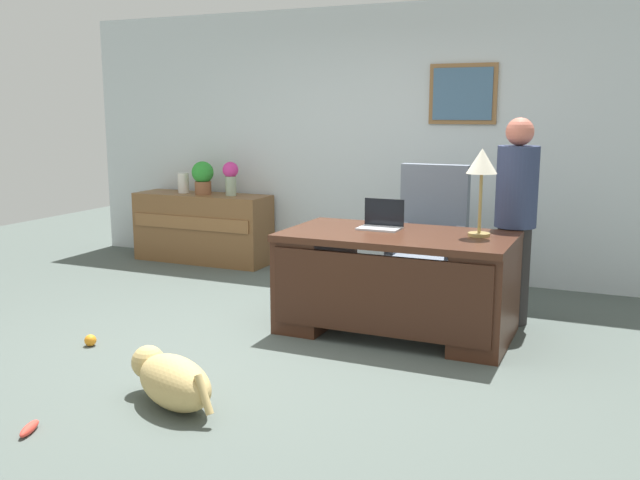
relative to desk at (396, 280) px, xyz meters
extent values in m
plane|color=#4C5651|center=(-0.79, -0.68, -0.41)|extent=(12.00, 12.00, 0.00)
cube|color=silver|center=(-0.79, 1.92, 0.94)|extent=(7.00, 0.12, 2.70)
cube|color=olive|center=(0.04, 1.84, 1.41)|extent=(0.65, 0.03, 0.57)
cube|color=#456888|center=(0.04, 1.82, 1.41)|extent=(0.57, 0.01, 0.49)
cube|color=#422316|center=(0.00, 0.03, 0.33)|extent=(1.70, 0.94, 0.05)
cube|color=#422316|center=(-0.67, 0.03, -0.06)|extent=(0.36, 0.88, 0.72)
cube|color=#422316|center=(0.67, 0.03, -0.06)|extent=(0.36, 0.88, 0.72)
cube|color=#381E13|center=(0.00, -0.41, -0.02)|extent=(1.60, 0.04, 0.57)
cube|color=brown|center=(-2.75, 1.57, -0.04)|extent=(1.55, 0.48, 0.76)
cube|color=brown|center=(-2.75, 1.32, 0.06)|extent=(1.45, 0.02, 0.14)
cube|color=slate|center=(-0.01, 0.89, -0.04)|extent=(0.60, 0.58, 0.18)
cylinder|color=black|center=(-0.01, 0.89, -0.27)|extent=(0.10, 0.10, 0.28)
cylinder|color=black|center=(-0.01, 0.89, -0.39)|extent=(0.52, 0.52, 0.05)
cube|color=slate|center=(-0.01, 1.13, 0.42)|extent=(0.60, 0.12, 0.74)
cube|color=slate|center=(-0.27, 0.89, 0.16)|extent=(0.08, 0.50, 0.22)
cube|color=slate|center=(0.25, 0.89, 0.16)|extent=(0.08, 0.50, 0.22)
cylinder|color=#262323|center=(0.76, 0.63, -0.03)|extent=(0.26, 0.26, 0.78)
cylinder|color=navy|center=(0.76, 0.63, 0.67)|extent=(0.32, 0.32, 0.63)
sphere|color=#CB6D58|center=(0.76, 0.63, 1.09)|extent=(0.21, 0.21, 0.21)
ellipsoid|color=tan|center=(-0.73, -1.81, -0.26)|extent=(0.67, 0.51, 0.30)
sphere|color=tan|center=(-1.00, -1.69, -0.22)|extent=(0.20, 0.20, 0.20)
cylinder|color=tan|center=(-0.45, -1.93, -0.24)|extent=(0.15, 0.10, 0.21)
cube|color=#B2B5BA|center=(-0.18, 0.13, 0.36)|extent=(0.32, 0.22, 0.01)
cube|color=black|center=(-0.18, 0.23, 0.47)|extent=(0.32, 0.01, 0.21)
cylinder|color=#9E8447|center=(0.58, 0.15, 0.36)|extent=(0.16, 0.16, 0.02)
cylinder|color=#9E8447|center=(0.58, 0.15, 0.59)|extent=(0.02, 0.02, 0.43)
cone|color=silver|center=(0.58, 0.15, 0.90)|extent=(0.22, 0.22, 0.18)
cylinder|color=#98AA8E|center=(-2.37, 1.57, 0.45)|extent=(0.12, 0.12, 0.21)
sphere|color=#D4348D|center=(-2.37, 1.57, 0.62)|extent=(0.17, 0.17, 0.17)
cylinder|color=silver|center=(-2.99, 1.57, 0.45)|extent=(0.12, 0.12, 0.22)
cylinder|color=brown|center=(-2.73, 1.57, 0.41)|extent=(0.18, 0.18, 0.14)
sphere|color=green|center=(-2.73, 1.57, 0.58)|extent=(0.24, 0.24, 0.24)
sphere|color=orange|center=(-1.91, -1.18, -0.37)|extent=(0.08, 0.08, 0.08)
ellipsoid|color=#E53F33|center=(-1.24, -2.39, -0.39)|extent=(0.11, 0.19, 0.05)
camera|label=1|loc=(1.55, -4.89, 1.26)|focal=39.14mm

